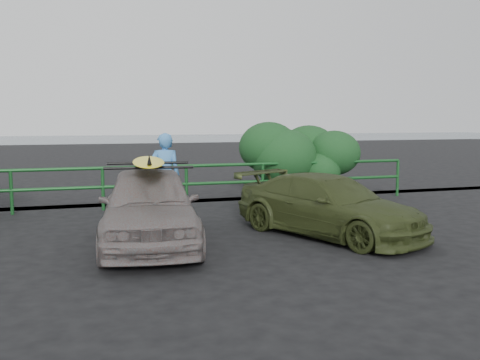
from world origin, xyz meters
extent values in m
plane|color=black|center=(0.00, 0.00, 0.00)|extent=(80.00, 80.00, 0.00)
plane|color=slate|center=(0.00, 60.00, 0.00)|extent=(200.00, 200.00, 0.00)
imported|color=slate|center=(-0.42, 1.16, 0.67)|extent=(2.04, 4.12, 1.35)
imported|color=#313B1A|center=(2.85, 0.94, 0.56)|extent=(3.04, 4.16, 1.12)
imported|color=#4387CB|center=(0.27, 3.74, 0.92)|extent=(0.72, 0.51, 1.85)
ellipsoid|color=yellow|center=(-0.42, 1.16, 1.43)|extent=(0.81, 2.57, 0.07)
camera|label=1|loc=(-1.58, -7.88, 2.15)|focal=40.00mm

